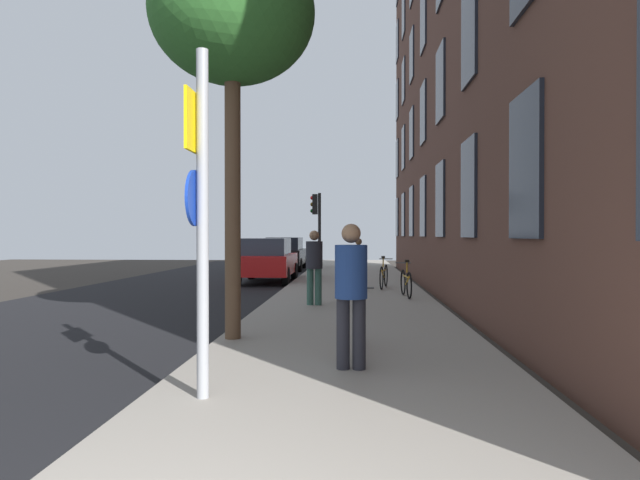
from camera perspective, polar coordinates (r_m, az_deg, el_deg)
ground_plane at (r=17.32m, az=-8.37°, el=-5.28°), size 41.80×41.80×0.00m
road_asphalt at (r=17.86m, az=-15.00°, el=-5.10°), size 7.00×38.00×0.01m
sidewalk at (r=16.94m, az=3.35°, el=-5.20°), size 4.20×38.00×0.12m
building_facade at (r=17.75m, az=12.40°, el=21.63°), size 0.56×27.00×16.25m
sign_post at (r=5.60m, az=-12.34°, el=3.57°), size 0.16×0.60×3.48m
traffic_light at (r=21.79m, az=-0.33°, el=2.21°), size 0.43×0.24×3.30m
tree_near at (r=9.38m, az=-9.09°, el=21.99°), size 2.60×2.60×6.22m
bicycle_0 at (r=7.84m, az=3.97°, el=-8.74°), size 0.42×1.64×0.95m
bicycle_1 at (r=14.59m, az=8.94°, el=-4.37°), size 0.42×1.66×0.98m
bicycle_2 at (r=16.91m, az=6.65°, el=-3.69°), size 0.48×1.70×0.99m
pedestrian_0 at (r=6.68m, az=3.25°, el=-4.81°), size 0.53×0.53×1.77m
pedestrian_1 at (r=12.76m, az=-0.60°, el=-2.34°), size 0.43×0.43×1.73m
pedestrian_2 at (r=16.62m, az=4.03°, el=-2.07°), size 0.37×0.37×1.53m
car_0 at (r=20.27m, az=-5.51°, el=-2.04°), size 1.92×4.17×1.62m
car_1 at (r=27.37m, az=-3.61°, el=-1.37°), size 1.90×4.51×1.62m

